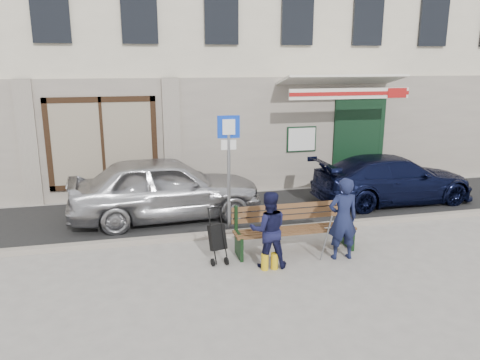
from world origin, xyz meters
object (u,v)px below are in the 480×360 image
object	(u,v)px
parking_sign	(229,156)
woman	(268,230)
car_navy	(393,179)
bench	(293,230)
man	(343,219)
car_silver	(166,188)
stroller	(217,238)

from	to	relation	value
parking_sign	woman	bearing A→B (deg)	-78.68
parking_sign	woman	xyz separation A→B (m)	(0.31, -1.91, -0.98)
car_navy	woman	distance (m)	5.36
car_navy	parking_sign	xyz separation A→B (m)	(-4.67, -1.21, 1.07)
woman	car_navy	bearing A→B (deg)	-136.49
parking_sign	woman	world-z (taller)	parking_sign
bench	man	size ratio (longest dim) A/B	1.53
woman	car_silver	bearing A→B (deg)	-55.55
car_silver	bench	xyz separation A→B (m)	(2.22, -2.59, -0.30)
man	woman	bearing A→B (deg)	3.89
car_silver	bench	world-z (taller)	car_silver
car_silver	stroller	xyz separation A→B (m)	(0.71, -2.70, -0.30)
stroller	man	bearing A→B (deg)	-26.14
car_silver	woman	distance (m)	3.50
bench	man	bearing A→B (deg)	-32.48
car_silver	stroller	distance (m)	2.81
parking_sign	stroller	distance (m)	2.00
car_silver	stroller	bearing A→B (deg)	-168.37
car_silver	woman	world-z (taller)	car_silver
car_navy	parking_sign	size ratio (longest dim) A/B	1.69
parking_sign	man	size ratio (longest dim) A/B	1.62
car_silver	car_navy	bearing A→B (deg)	-93.25
car_navy	stroller	size ratio (longest dim) A/B	4.19
woman	stroller	distance (m)	0.99
woman	stroller	world-z (taller)	woman
car_silver	bench	size ratio (longest dim) A/B	1.85
parking_sign	stroller	xyz separation A→B (m)	(-0.54, -1.48, -1.24)
man	car_navy	bearing A→B (deg)	-130.54
car_navy	man	distance (m)	4.24
man	woman	world-z (taller)	man
man	stroller	xyz separation A→B (m)	(-2.30, 0.40, -0.33)
woman	parking_sign	bearing A→B (deg)	-72.82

